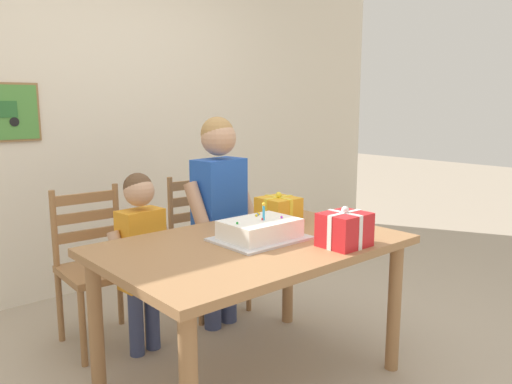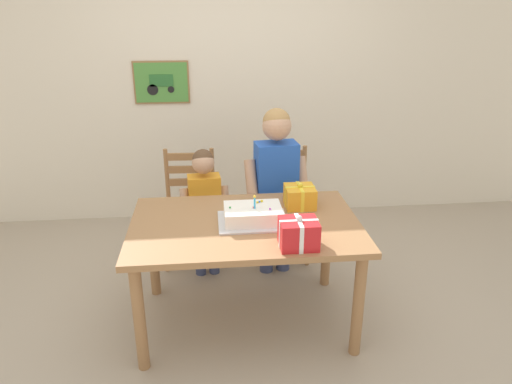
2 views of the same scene
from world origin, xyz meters
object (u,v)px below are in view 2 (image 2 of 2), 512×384
gift_box_red_large (300,197)px  child_younger (205,201)px  chair_left (190,206)px  gift_box_beside_cake (299,233)px  dining_table (245,236)px  child_older (276,177)px  chair_right (283,202)px  birthday_cake (253,215)px

gift_box_red_large → child_younger: 0.80m
gift_box_red_large → chair_left: chair_left is taller
gift_box_beside_cake → dining_table: bearing=128.7°
chair_left → child_older: bearing=-23.7°
gift_box_beside_cake → child_older: size_ratio=0.17×
chair_left → child_younger: 0.36m
chair_right → dining_table: bearing=-112.7°
dining_table → chair_right: chair_right is taller
birthday_cake → child_younger: child_younger is taller
dining_table → chair_left: (-0.39, 0.94, -0.18)m
gift_box_red_large → child_younger: size_ratio=0.20×
dining_table → birthday_cake: birthday_cake is taller
birthday_cake → chair_left: size_ratio=0.48×
gift_box_beside_cake → child_younger: bearing=118.4°
gift_box_red_large → gift_box_beside_cake: gift_box_beside_cake is taller
child_younger → dining_table: bearing=-68.2°
chair_left → child_younger: (0.13, -0.30, 0.16)m
chair_right → child_younger: 0.73m
gift_box_beside_cake → child_younger: 1.14m
gift_box_beside_cake → child_older: bearing=89.4°
dining_table → chair_right: (0.39, 0.94, -0.18)m
birthday_cake → chair_left: bearing=114.9°
gift_box_beside_cake → child_younger: size_ratio=0.21×
child_younger → chair_left: bearing=113.7°
chair_left → child_older: 0.81m
dining_table → birthday_cake: bearing=-4.8°
gift_box_red_large → child_older: 0.43m
gift_box_beside_cake → child_older: child_older is taller
birthday_cake → child_younger: bearing=115.4°
chair_left → child_older: child_older is taller
birthday_cake → child_older: (0.24, 0.65, 0.02)m
chair_right → gift_box_red_large: bearing=-90.2°
gift_box_beside_cake → birthday_cake: bearing=123.6°
chair_left → child_older: size_ratio=0.69×
dining_table → child_older: size_ratio=1.09×
birthday_cake → chair_left: 1.09m
birthday_cake → child_older: bearing=69.9°
gift_box_red_large → chair_right: (0.00, 0.72, -0.35)m
child_older → child_younger: bearing=179.9°
birthday_cake → gift_box_beside_cake: (0.23, -0.34, 0.03)m
birthday_cake → chair_left: (-0.44, 0.95, -0.32)m
dining_table → chair_left: size_ratio=1.58×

